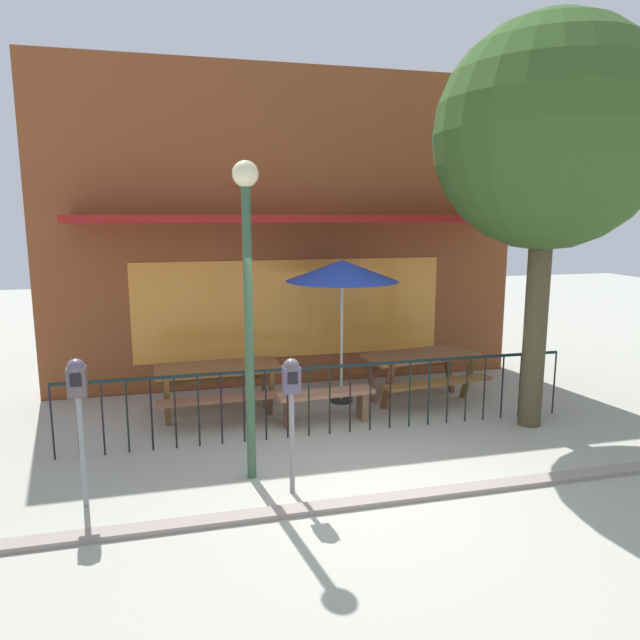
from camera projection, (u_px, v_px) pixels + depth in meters
name	position (u px, v px, depth m)	size (l,w,h in m)	color
ground	(367.00, 486.00, 6.42)	(40.00, 40.00, 0.00)	#9E9F91
pub_storefront	(289.00, 231.00, 10.12)	(8.31, 1.43, 5.40)	#522B18
patio_fence_front	(330.00, 387.00, 7.84)	(7.00, 0.04, 0.97)	black
picnic_table_left	(218.00, 377.00, 8.56)	(1.85, 1.43, 0.79)	brown
picnic_table_right	(420.00, 363.00, 9.33)	(1.98, 1.60, 0.79)	brown
patio_umbrella	(342.00, 272.00, 8.99)	(1.76, 1.76, 2.27)	black
patio_bench	(326.00, 400.00, 8.30)	(1.42, 0.42, 0.48)	#A77156
parking_meter_near	(291.00, 390.00, 6.08)	(0.18, 0.17, 1.49)	gray
parking_meter_far	(78.00, 393.00, 5.77)	(0.18, 0.17, 1.56)	gray
street_tree	(548.00, 137.00, 7.63)	(3.02, 3.02, 5.50)	#494129
street_lamp	(248.00, 274.00, 6.23)	(0.28, 0.28, 3.51)	#2F4E35
curb_edge	(379.00, 503.00, 6.05)	(11.63, 0.20, 0.11)	gray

